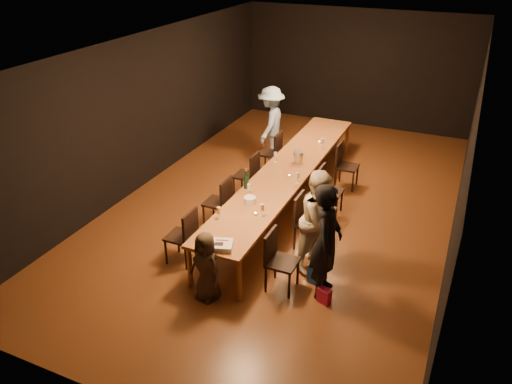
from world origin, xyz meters
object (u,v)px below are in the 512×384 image
at_px(chair_right_3, 347,166).
at_px(ice_bucket, 298,157).
at_px(chair_right_1, 309,222).
at_px(man_blue, 271,123).
at_px(chair_right_0, 282,262).
at_px(chair_left_0, 181,236).
at_px(woman_birthday, 326,241).
at_px(chair_left_1, 217,202).
at_px(birthday_cake, 220,245).
at_px(plate_stack, 250,200).
at_px(champagne_bottle, 246,178).
at_px(chair_right_2, 330,191).
at_px(table, 287,171).
at_px(chair_left_3, 270,153).
at_px(woman_tan, 320,221).
at_px(child, 206,267).
at_px(chair_left_2, 246,175).

xyz_separation_m(chair_right_3, ice_bucket, (-0.77, -0.83, 0.39)).
distance_m(chair_right_1, chair_right_3, 2.40).
distance_m(man_blue, ice_bucket, 2.02).
relative_size(chair_right_0, chair_left_0, 1.00).
relative_size(chair_right_1, chair_left_0, 1.00).
height_order(chair_right_1, woman_birthday, woman_birthday).
relative_size(chair_left_1, birthday_cake, 2.19).
bearing_deg(chair_left_0, plate_stack, -39.69).
relative_size(champagne_bottle, ice_bucket, 1.67).
height_order(chair_right_2, man_blue, man_blue).
bearing_deg(table, chair_right_1, -54.69).
distance_m(chair_left_3, ice_bucket, 1.31).
distance_m(man_blue, plate_stack, 3.61).
relative_size(chair_left_3, woman_tan, 0.57).
bearing_deg(child, ice_bucket, 103.73).
bearing_deg(chair_left_3, birthday_cake, -167.09).
relative_size(chair_left_2, woman_birthday, 0.54).
bearing_deg(child, chair_right_1, 79.75).
xyz_separation_m(man_blue, champagne_bottle, (0.78, -2.98, 0.10)).
relative_size(plate_stack, champagne_bottle, 0.54).
height_order(table, child, child).
distance_m(chair_left_0, man_blue, 4.40).
xyz_separation_m(chair_right_2, plate_stack, (-0.94, -1.48, 0.34)).
bearing_deg(chair_left_0, ice_bucket, -18.60).
bearing_deg(chair_left_1, table, -35.31).
relative_size(chair_right_1, champagne_bottle, 2.54).
xyz_separation_m(plate_stack, ice_bucket, (0.17, 1.85, 0.05)).
height_order(chair_right_3, woman_tan, woman_tan).
distance_m(chair_right_0, chair_right_3, 3.60).
distance_m(chair_right_0, chair_left_3, 3.98).
bearing_deg(chair_left_0, chair_left_3, 0.00).
bearing_deg(chair_left_3, chair_right_3, -90.00).
xyz_separation_m(chair_right_0, chair_right_2, (0.00, 2.40, 0.00)).
height_order(table, man_blue, man_blue).
height_order(man_blue, child, man_blue).
bearing_deg(child, chair_left_3, 116.65).
bearing_deg(birthday_cake, chair_right_0, 8.82).
height_order(table, woman_birthday, woman_birthday).
height_order(chair_right_3, chair_left_0, same).
distance_m(plate_stack, ice_bucket, 1.86).
bearing_deg(man_blue, chair_left_0, -1.32).
relative_size(chair_left_3, man_blue, 0.56).
relative_size(chair_left_2, woman_tan, 0.57).
relative_size(chair_right_0, chair_right_2, 1.00).
relative_size(chair_right_3, champagne_bottle, 2.54).
height_order(woman_tan, child, woman_tan).
xyz_separation_m(chair_right_2, woman_birthday, (0.58, -2.23, 0.40)).
distance_m(chair_right_3, chair_left_0, 3.98).
xyz_separation_m(chair_left_2, plate_stack, (0.76, -1.48, 0.34)).
bearing_deg(ice_bucket, plate_stack, -95.21).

